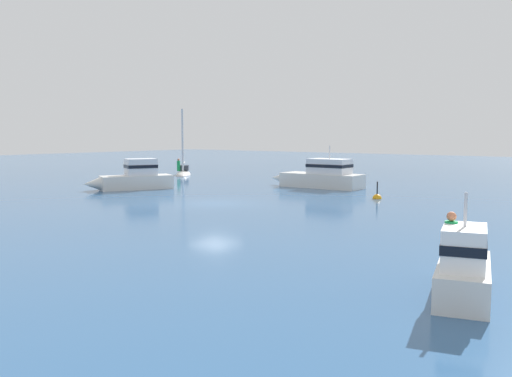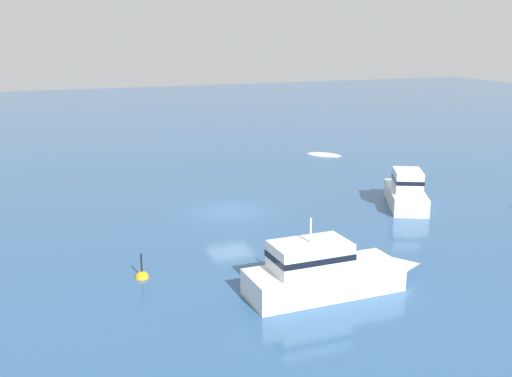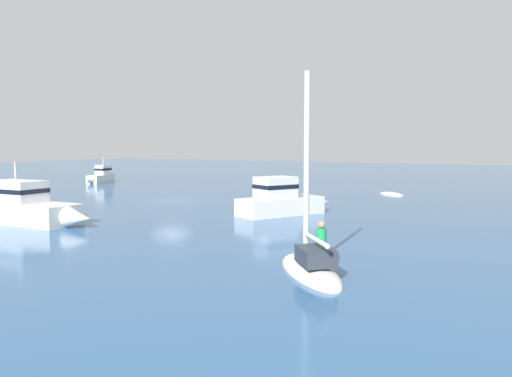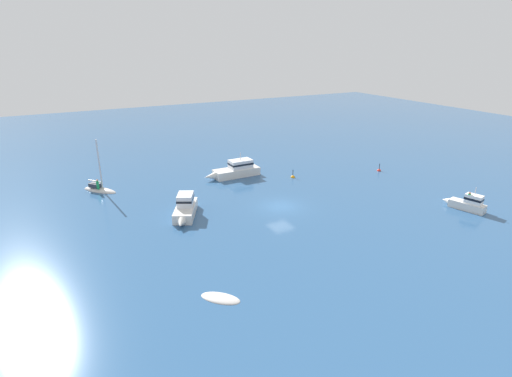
# 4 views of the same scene
# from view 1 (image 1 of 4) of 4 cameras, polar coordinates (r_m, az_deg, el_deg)

# --- Properties ---
(ground_plane) EXTENTS (160.00, 160.00, 0.00)m
(ground_plane) POSITION_cam_1_polar(r_m,az_deg,el_deg) (32.68, -4.24, -1.52)
(ground_plane) COLOR #2D5684
(motor_cruiser) EXTENTS (4.64, 2.19, 2.70)m
(motor_cruiser) POSITION_cam_1_polar(r_m,az_deg,el_deg) (14.99, 20.67, -7.60)
(motor_cruiser) COLOR silver
(motor_cruiser) RESTS_ON ground
(motor_cruiser_1) EXTENTS (2.37, 7.81, 3.19)m
(motor_cruiser_1) POSITION_cam_1_polar(r_m,az_deg,el_deg) (42.24, 6.71, 1.30)
(motor_cruiser_1) COLOR silver
(motor_cruiser_1) RESTS_ON ground
(powerboat) EXTENTS (6.38, 4.16, 2.24)m
(powerboat) POSITION_cam_1_polar(r_m,az_deg,el_deg) (41.66, -12.47, 1.09)
(powerboat) COLOR silver
(powerboat) RESTS_ON ground
(sailboat) EXTENTS (4.49, 4.14, 6.91)m
(sailboat) POSITION_cam_1_polar(r_m,az_deg,el_deg) (55.01, -7.52, 1.61)
(sailboat) COLOR silver
(sailboat) RESTS_ON ground
(mooring_buoy) EXTENTS (0.58, 0.58, 1.37)m
(mooring_buoy) POSITION_cam_1_polar(r_m,az_deg,el_deg) (35.65, 12.40, -1.00)
(mooring_buoy) COLOR orange
(mooring_buoy) RESTS_ON ground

